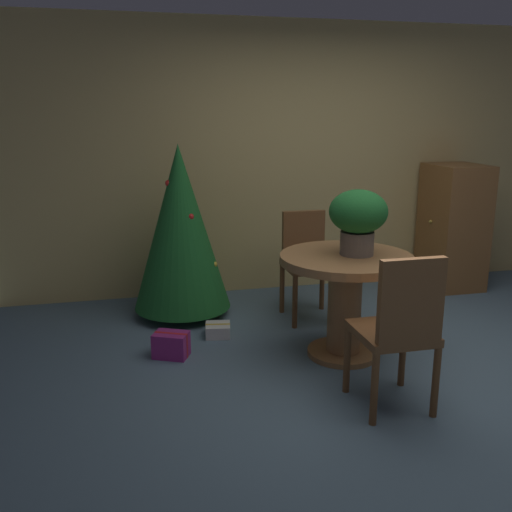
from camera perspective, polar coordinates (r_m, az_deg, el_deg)
ground_plane at (r=4.13m, az=14.60°, el=-11.51°), size 6.60×6.60×0.00m
back_wall_panel at (r=5.77m, az=5.15°, el=9.66°), size 6.00×0.10×2.60m
round_dining_table at (r=4.18m, az=8.91°, el=-3.16°), size 0.96×0.96×0.77m
flower_vase at (r=4.09m, az=10.17°, el=3.94°), size 0.41×0.42×0.47m
wooden_chair_far at (r=4.97m, az=5.14°, el=-0.22°), size 0.42×0.43×0.92m
wooden_chair_near at (r=3.46m, az=14.12°, el=-6.81°), size 0.43×0.45×0.99m
holiday_tree at (r=4.94m, az=-7.57°, el=2.83°), size 0.84×0.84×1.50m
gift_box_purple at (r=4.30m, az=-8.48°, el=-8.78°), size 0.30×0.26×0.19m
gift_box_cream at (r=4.64m, az=-3.83°, el=-7.40°), size 0.23×0.22×0.10m
wooden_cabinet at (r=6.12m, az=19.11°, el=2.80°), size 0.52×0.61×1.25m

